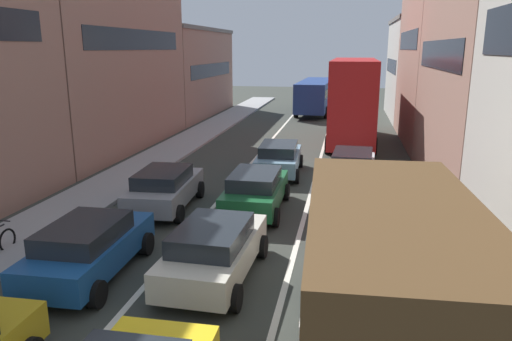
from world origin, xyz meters
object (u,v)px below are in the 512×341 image
at_px(sedan_left_lane_third, 165,188).
at_px(coupe_centre_lane_fourth, 279,158).
at_px(bus_mid_queue_primary, 353,97).
at_px(sedan_centre_lane_second, 214,249).
at_px(hatchback_centre_lane_third, 256,190).
at_px(bus_far_queue_secondary, 315,94).
at_px(sedan_right_lane_behind_truck, 356,207).
at_px(wagon_left_lane_second, 88,247).
at_px(removalist_box_truck, 382,279).
at_px(wagon_right_lane_far, 352,167).

relative_size(sedan_left_lane_third, coupe_centre_lane_fourth, 1.01).
bearing_deg(coupe_centre_lane_fourth, bus_mid_queue_primary, -24.19).
height_order(sedan_centre_lane_second, coupe_centre_lane_fourth, same).
height_order(hatchback_centre_lane_third, bus_far_queue_secondary, bus_far_queue_secondary).
distance_m(sedan_centre_lane_second, sedan_right_lane_behind_truck, 5.39).
height_order(wagon_left_lane_second, bus_far_queue_secondary, bus_far_queue_secondary).
height_order(wagon_left_lane_second, hatchback_centre_lane_third, same).
relative_size(sedan_centre_lane_second, coupe_centre_lane_fourth, 1.00).
xyz_separation_m(wagon_left_lane_second, bus_far_queue_secondary, (3.37, 33.27, 0.96)).
bearing_deg(hatchback_centre_lane_third, wagon_left_lane_second, 150.48).
height_order(sedan_left_lane_third, sedan_right_lane_behind_truck, same).
distance_m(removalist_box_truck, bus_mid_queue_primary, 22.12).
xyz_separation_m(sedan_centre_lane_second, bus_mid_queue_primary, (3.41, 18.85, 2.03)).
xyz_separation_m(wagon_left_lane_second, sedan_left_lane_third, (-0.07, 5.45, 0.00)).
bearing_deg(bus_mid_queue_primary, coupe_centre_lane_fourth, 158.67).
bearing_deg(bus_far_queue_secondary, sedan_centre_lane_second, -178.64).
xyz_separation_m(sedan_left_lane_third, bus_mid_queue_primary, (6.65, 13.86, 2.03)).
xyz_separation_m(wagon_left_lane_second, hatchback_centre_lane_third, (3.21, 5.79, 0.00)).
height_order(removalist_box_truck, sedan_left_lane_third, removalist_box_truck).
distance_m(removalist_box_truck, wagon_right_lane_far, 12.85).
relative_size(removalist_box_truck, bus_far_queue_secondary, 0.74).
height_order(sedan_left_lane_third, coupe_centre_lane_fourth, same).
height_order(wagon_left_lane_second, sedan_right_lane_behind_truck, same).
xyz_separation_m(sedan_centre_lane_second, wagon_right_lane_far, (3.43, 9.54, 0.00)).
height_order(removalist_box_truck, sedan_centre_lane_second, removalist_box_truck).
bearing_deg(sedan_right_lane_behind_truck, removalist_box_truck, 178.38).
distance_m(wagon_left_lane_second, bus_mid_queue_primary, 20.50).
bearing_deg(wagon_right_lane_far, sedan_left_lane_third, 127.29).
distance_m(removalist_box_truck, sedan_right_lane_behind_truck, 7.42).
bearing_deg(bus_mid_queue_primary, wagon_left_lane_second, 161.68).
xyz_separation_m(coupe_centre_lane_fourth, bus_far_queue_secondary, (0.09, 22.19, 0.96)).
xyz_separation_m(wagon_left_lane_second, sedan_right_lane_behind_truck, (6.70, 4.53, 0.00)).
height_order(removalist_box_truck, wagon_right_lane_far, removalist_box_truck).
distance_m(hatchback_centre_lane_third, sedan_left_lane_third, 3.30).
bearing_deg(wagon_right_lane_far, sedan_right_lane_behind_truck, -175.97).
bearing_deg(bus_mid_queue_primary, hatchback_centre_lane_third, 166.50).
relative_size(sedan_centre_lane_second, bus_far_queue_secondary, 0.41).
height_order(sedan_right_lane_behind_truck, bus_mid_queue_primary, bus_mid_queue_primary).
distance_m(wagon_left_lane_second, hatchback_centre_lane_third, 6.62).
distance_m(sedan_right_lane_behind_truck, bus_far_queue_secondary, 28.95).
bearing_deg(wagon_right_lane_far, sedan_centre_lane_second, 163.22).
xyz_separation_m(sedan_centre_lane_second, hatchback_centre_lane_third, (0.04, 5.33, 0.00)).
height_order(sedan_right_lane_behind_truck, bus_far_queue_secondary, bus_far_queue_secondary).
bearing_deg(sedan_centre_lane_second, wagon_right_lane_far, -18.04).
relative_size(bus_mid_queue_primary, bus_far_queue_secondary, 1.00).
relative_size(sedan_left_lane_third, bus_mid_queue_primary, 0.42).
relative_size(sedan_left_lane_third, wagon_right_lane_far, 1.00).
relative_size(hatchback_centre_lane_third, sedan_left_lane_third, 0.98).
distance_m(removalist_box_truck, sedan_left_lane_third, 10.92).
bearing_deg(bus_far_queue_secondary, hatchback_centre_lane_third, -178.63).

